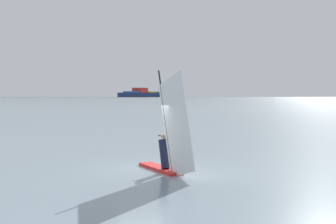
{
  "coord_description": "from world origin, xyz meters",
  "views": [
    {
      "loc": [
        -2.87,
        -16.04,
        2.86
      ],
      "look_at": [
        3.24,
        11.68,
        1.74
      ],
      "focal_mm": 44.42,
      "sensor_mm": 36.0,
      "label": 1
    }
  ],
  "objects": [
    {
      "name": "windsurfer",
      "position": [
        0.43,
        -1.14,
        1.07
      ],
      "size": [
        1.36,
        3.82,
        3.95
      ],
      "rotation": [
        0.0,
        0.0,
        1.85
      ],
      "color": "red",
      "rests_on": "ground_plane"
    },
    {
      "name": "cargo_ship",
      "position": [
        156.45,
        880.03,
        7.4
      ],
      "size": [
        150.91,
        120.51,
        31.6
      ],
      "rotation": [
        0.0,
        0.0,
        3.77
      ],
      "color": "navy",
      "rests_on": "ground_plane"
    },
    {
      "name": "distant_headland",
      "position": [
        144.12,
        1658.33,
        21.55
      ],
      "size": [
        1180.12,
        533.86,
        43.09
      ],
      "primitive_type": "cube",
      "rotation": [
        0.0,
        0.0,
        -0.04
      ],
      "color": "#756B56",
      "rests_on": "ground_plane"
    },
    {
      "name": "ground_plane",
      "position": [
        0.0,
        0.0,
        0.0
      ],
      "size": [
        4000.0,
        4000.0,
        0.0
      ],
      "primitive_type": "plane",
      "color": "gray"
    }
  ]
}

